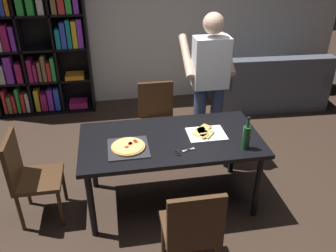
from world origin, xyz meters
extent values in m
plane|color=#38281E|center=(0.00, 0.00, 0.00)|extent=(12.00, 12.00, 0.00)
cube|color=silver|center=(0.00, 2.60, 1.40)|extent=(6.40, 0.10, 2.80)
cube|color=black|center=(0.00, 0.00, 0.73)|extent=(1.70, 0.87, 0.04)
cylinder|color=black|center=(-0.77, -0.35, 0.35)|extent=(0.06, 0.06, 0.71)
cylinder|color=black|center=(0.77, -0.35, 0.35)|extent=(0.06, 0.06, 0.71)
cylinder|color=black|center=(-0.77, 0.35, 0.35)|extent=(0.06, 0.06, 0.71)
cylinder|color=black|center=(0.77, 0.35, 0.35)|extent=(0.06, 0.06, 0.71)
cube|color=#472D19|center=(0.00, -0.83, 0.43)|extent=(0.42, 0.42, 0.04)
cube|color=#472D19|center=(0.00, -1.02, 0.68)|extent=(0.42, 0.04, 0.45)
cylinder|color=#472D19|center=(0.18, -0.65, 0.21)|extent=(0.04, 0.04, 0.41)
cylinder|color=#472D19|center=(-0.18, -0.65, 0.21)|extent=(0.04, 0.04, 0.41)
cube|color=#472D19|center=(0.00, 0.83, 0.43)|extent=(0.42, 0.42, 0.04)
cube|color=#472D19|center=(0.00, 1.02, 0.68)|extent=(0.42, 0.04, 0.45)
cylinder|color=#472D19|center=(-0.18, 0.65, 0.21)|extent=(0.04, 0.04, 0.41)
cylinder|color=#472D19|center=(0.18, 0.65, 0.21)|extent=(0.04, 0.04, 0.41)
cylinder|color=#472D19|center=(-0.18, 1.01, 0.21)|extent=(0.04, 0.04, 0.41)
cylinder|color=#472D19|center=(0.18, 1.01, 0.21)|extent=(0.04, 0.04, 0.41)
cube|color=#472D19|center=(-1.25, 0.00, 0.43)|extent=(0.42, 0.42, 0.04)
cube|color=#472D19|center=(-1.44, 0.00, 0.68)|extent=(0.04, 0.42, 0.45)
cylinder|color=#472D19|center=(-1.07, -0.18, 0.21)|extent=(0.04, 0.04, 0.41)
cylinder|color=#472D19|center=(-1.07, 0.18, 0.21)|extent=(0.04, 0.04, 0.41)
cylinder|color=#472D19|center=(-1.43, -0.18, 0.21)|extent=(0.04, 0.04, 0.41)
cylinder|color=#472D19|center=(-1.43, 0.18, 0.21)|extent=(0.04, 0.04, 0.41)
cube|color=#4C515B|center=(1.90, 2.05, 0.20)|extent=(1.74, 0.93, 0.40)
cube|color=#4C515B|center=(1.89, 1.73, 0.62)|extent=(1.71, 0.28, 0.45)
cube|color=#4C515B|center=(2.67, 2.01, 0.50)|extent=(0.20, 0.86, 0.20)
cube|color=#4C515B|center=(1.13, 2.09, 0.50)|extent=(0.20, 0.86, 0.20)
cube|color=black|center=(-0.80, 2.35, 0.97)|extent=(0.03, 0.35, 1.95)
cube|color=black|center=(-1.49, 2.35, 0.01)|extent=(1.40, 0.35, 0.03)
cube|color=black|center=(-1.49, 2.51, 0.97)|extent=(1.40, 0.03, 1.95)
cube|color=black|center=(-1.49, 2.35, 0.50)|extent=(1.34, 0.29, 0.03)
cube|color=black|center=(-1.49, 2.35, 0.97)|extent=(1.34, 0.29, 0.03)
cube|color=black|center=(-1.49, 2.35, 1.45)|extent=(1.34, 0.29, 0.03)
cube|color=black|center=(-1.71, 2.35, 0.97)|extent=(0.03, 0.29, 1.89)
cube|color=black|center=(-1.26, 2.35, 0.97)|extent=(0.03, 0.29, 1.89)
cube|color=red|center=(-2.09, 2.33, 0.23)|extent=(0.04, 0.22, 0.36)
cube|color=olive|center=(-2.03, 2.33, 0.18)|extent=(0.06, 0.22, 0.26)
cube|color=red|center=(-1.97, 2.33, 0.18)|extent=(0.04, 0.22, 0.28)
cube|color=green|center=(-1.90, 2.33, 0.23)|extent=(0.04, 0.22, 0.38)
cube|color=red|center=(-1.84, 2.33, 0.19)|extent=(0.04, 0.22, 0.29)
cube|color=silver|center=(-1.77, 2.33, 0.19)|extent=(0.05, 0.22, 0.30)
cube|color=yellow|center=(-1.63, 2.33, 0.21)|extent=(0.06, 0.22, 0.33)
cube|color=#B21E66|center=(-1.53, 2.33, 0.18)|extent=(0.08, 0.22, 0.27)
cube|color=purple|center=(-1.44, 2.33, 0.21)|extent=(0.07, 0.22, 0.33)
cube|color=blue|center=(-1.34, 2.33, 0.21)|extent=(0.07, 0.22, 0.34)
cube|color=#B21E66|center=(-1.04, 2.33, 0.09)|extent=(0.27, 0.25, 0.09)
cube|color=silver|center=(-2.06, 2.33, 0.65)|extent=(0.11, 0.22, 0.27)
cube|color=purple|center=(-1.93, 2.33, 0.71)|extent=(0.10, 0.22, 0.39)
cube|color=#B21E66|center=(-1.80, 2.33, 0.66)|extent=(0.08, 0.22, 0.29)
cube|color=#B21E66|center=(-1.65, 2.33, 0.68)|extent=(0.06, 0.22, 0.33)
cube|color=#B21E66|center=(-1.58, 2.33, 0.65)|extent=(0.04, 0.22, 0.26)
cube|color=olive|center=(-1.52, 2.33, 0.66)|extent=(0.04, 0.22, 0.29)
cube|color=olive|center=(-1.45, 2.33, 0.71)|extent=(0.05, 0.22, 0.38)
cube|color=red|center=(-1.39, 2.33, 0.65)|extent=(0.05, 0.22, 0.27)
cube|color=green|center=(-1.33, 2.33, 0.69)|extent=(0.05, 0.22, 0.34)
cube|color=orange|center=(-1.04, 2.33, 0.55)|extent=(0.27, 0.25, 0.06)
cube|color=#B21E66|center=(-1.88, 2.33, 1.17)|extent=(0.08, 0.22, 0.35)
cube|color=purple|center=(-1.79, 2.33, 1.16)|extent=(0.06, 0.22, 0.33)
cube|color=teal|center=(-1.19, 2.33, 1.13)|extent=(0.06, 0.22, 0.27)
cube|color=blue|center=(-1.12, 2.33, 1.17)|extent=(0.07, 0.22, 0.36)
cube|color=teal|center=(-1.04, 2.33, 1.18)|extent=(0.06, 0.22, 0.39)
cube|color=yellow|center=(-0.96, 2.33, 1.18)|extent=(0.07, 0.22, 0.37)
cube|color=purple|center=(-0.89, 2.33, 1.19)|extent=(0.07, 0.22, 0.40)
cube|color=blue|center=(-1.84, 2.33, 1.64)|extent=(0.05, 0.22, 0.36)
cube|color=orange|center=(-1.77, 2.33, 1.60)|extent=(0.05, 0.22, 0.28)
cube|color=green|center=(-1.62, 2.33, 1.63)|extent=(0.09, 0.22, 0.34)
cube|color=green|center=(-1.49, 2.33, 1.59)|extent=(0.09, 0.22, 0.26)
cube|color=silver|center=(-1.36, 2.33, 1.62)|extent=(0.08, 0.22, 0.32)
cube|color=olive|center=(-1.18, 2.33, 1.61)|extent=(0.06, 0.22, 0.29)
cube|color=red|center=(-1.09, 2.33, 1.62)|extent=(0.08, 0.22, 0.32)
cube|color=purple|center=(-0.89, 2.33, 1.61)|extent=(0.07, 0.22, 0.29)
cylinder|color=#38476B|center=(0.66, 0.68, 0.47)|extent=(0.14, 0.14, 0.95)
cylinder|color=#38476B|center=(0.46, 0.68, 0.47)|extent=(0.14, 0.14, 0.95)
cube|color=white|center=(0.56, 0.68, 1.23)|extent=(0.38, 0.22, 0.55)
sphere|color=#E0B293|center=(0.56, 0.68, 1.64)|extent=(0.22, 0.22, 0.22)
cylinder|color=#E0B293|center=(0.79, 0.86, 1.25)|extent=(0.09, 0.50, 0.39)
cylinder|color=#E0B293|center=(0.33, 0.86, 1.25)|extent=(0.09, 0.50, 0.39)
cube|color=#2D2D33|center=(-0.41, -0.11, 0.76)|extent=(0.37, 0.37, 0.01)
cylinder|color=tan|center=(-0.41, -0.11, 0.77)|extent=(0.31, 0.31, 0.02)
cylinder|color=#EACC6B|center=(-0.41, -0.11, 0.78)|extent=(0.28, 0.28, 0.01)
cylinder|color=#B22819|center=(-0.38, -0.08, 0.79)|extent=(0.04, 0.04, 0.00)
cylinder|color=#B22819|center=(-0.33, -0.06, 0.79)|extent=(0.04, 0.04, 0.00)
cylinder|color=#B22819|center=(-0.39, -0.07, 0.79)|extent=(0.04, 0.04, 0.00)
cylinder|color=#B22819|center=(-0.42, -0.13, 0.79)|extent=(0.04, 0.04, 0.00)
cylinder|color=#B22819|center=(-0.34, -0.04, 0.79)|extent=(0.04, 0.04, 0.00)
cylinder|color=#B22819|center=(-0.39, -0.09, 0.79)|extent=(0.04, 0.04, 0.00)
cube|color=white|center=(0.35, 0.02, 0.76)|extent=(0.36, 0.28, 0.01)
cube|color=#EACC6B|center=(0.29, -0.02, 0.77)|extent=(0.16, 0.17, 0.02)
cube|color=tan|center=(0.33, -0.06, 0.77)|extent=(0.09, 0.07, 0.02)
cube|color=#EACC6B|center=(0.34, 0.09, 0.77)|extent=(0.16, 0.16, 0.02)
cube|color=tan|center=(0.39, 0.13, 0.77)|extent=(0.08, 0.08, 0.02)
cube|color=#EACC6B|center=(0.31, 0.05, 0.77)|extent=(0.10, 0.15, 0.02)
cube|color=tan|center=(0.32, -0.01, 0.77)|extent=(0.09, 0.03, 0.02)
cube|color=#EACC6B|center=(0.35, -0.02, 0.77)|extent=(0.16, 0.16, 0.02)
cube|color=tan|center=(0.39, 0.03, 0.77)|extent=(0.08, 0.08, 0.02)
cylinder|color=#194723|center=(0.63, -0.28, 0.86)|extent=(0.07, 0.07, 0.22)
cylinder|color=#194723|center=(0.63, -0.28, 1.01)|extent=(0.03, 0.03, 0.08)
cylinder|color=black|center=(0.63, -0.28, 1.06)|extent=(0.03, 0.03, 0.02)
cube|color=silver|center=(0.12, -0.23, 0.76)|extent=(0.12, 0.06, 0.01)
cube|color=silver|center=(0.12, -0.23, 0.76)|extent=(0.12, 0.03, 0.01)
torus|color=black|center=(0.01, -0.24, 0.76)|extent=(0.05, 0.05, 0.01)
torus|color=black|center=(0.02, -0.28, 0.76)|extent=(0.05, 0.05, 0.01)
camera|label=1|loc=(-0.50, -2.77, 2.49)|focal=37.57mm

